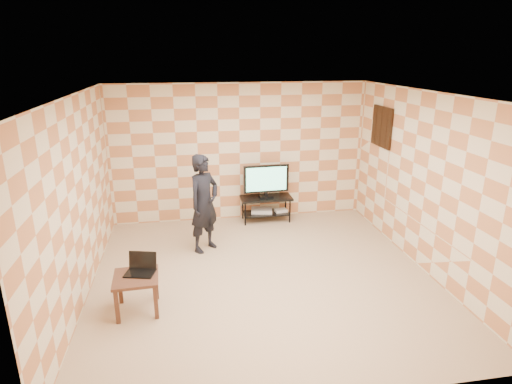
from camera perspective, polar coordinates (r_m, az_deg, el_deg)
floor at (r=6.59m, az=0.90°, el=-11.17°), size 5.00×5.00×0.00m
wall_back at (r=8.43m, az=-2.19°, el=5.23°), size 5.00×0.02×2.70m
wall_front at (r=3.81m, az=8.04°, el=-11.41°), size 5.00×0.02×2.70m
wall_left at (r=6.12m, az=-22.72°, el=-1.15°), size 0.02×5.00×2.70m
wall_right at (r=6.94m, az=21.70°, el=1.14°), size 0.02×5.00×2.70m
ceiling at (r=5.78m, az=1.03°, el=12.92°), size 5.00×5.00×0.02m
wall_art at (r=8.12m, az=16.44°, el=8.35°), size 0.04×0.72×0.72m
tv_stand at (r=8.52m, az=1.35°, el=-1.52°), size 1.01×0.46×0.50m
tv at (r=8.36m, az=1.37°, el=1.67°), size 0.90×0.18×0.65m
dvd_player at (r=8.59m, az=0.76°, el=-2.47°), size 0.46×0.36×0.07m
game_console at (r=8.63m, az=3.32°, el=-2.47°), size 0.26×0.20×0.05m
side_table at (r=5.81m, az=-15.68°, el=-11.53°), size 0.59×0.59×0.50m
laptop at (r=5.83m, az=-15.08°, el=-9.80°), size 0.43×0.37×0.25m
person at (r=7.17m, az=-6.93°, el=-1.52°), size 0.72×0.70×1.67m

